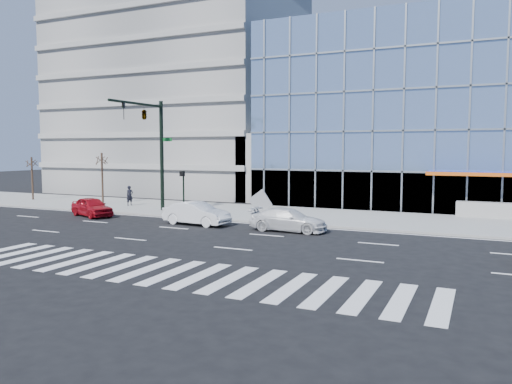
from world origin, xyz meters
TOP-DOWN VIEW (x-y plane):
  - ground at (0.00, 0.00)m, footprint 160.00×160.00m
  - sidewalk at (0.00, 8.00)m, footprint 120.00×8.00m
  - parking_garage at (-20.00, 26.00)m, footprint 24.00×24.00m
  - ramp_block at (-6.00, 18.00)m, footprint 6.00×8.00m
  - tower_far_mid at (-58.00, 64.00)m, footprint 13.00×13.00m
  - tower_backdrop at (-30.00, 70.00)m, footprint 14.00×14.00m
  - traffic_signal at (-11.00, 4.57)m, footprint 1.14×5.74m
  - ped_signal_post at (-8.50, 4.94)m, footprint 0.30×0.33m
  - street_tree_near at (-18.00, 7.50)m, footprint 1.10×1.10m
  - street_tree_far at (-26.00, 7.50)m, footprint 1.10×1.10m
  - white_suv at (0.58, 1.80)m, footprint 4.48×1.83m
  - white_sedan at (-5.42, 1.65)m, footprint 4.42×1.89m
  - red_sedan at (-14.02, 1.92)m, footprint 4.24×2.93m
  - pedestrian at (-15.13, 7.38)m, footprint 0.57×0.68m
  - tilted_panel at (-3.17, 6.29)m, footprint 1.82×0.12m

SIDE VIEW (x-z plane):
  - ground at x=0.00m, z-range 0.00..0.00m
  - sidewalk at x=0.00m, z-range 0.00..0.15m
  - white_suv at x=0.58m, z-range 0.00..1.30m
  - red_sedan at x=-14.02m, z-range 0.00..1.34m
  - white_sedan at x=-5.42m, z-range 0.00..1.42m
  - pedestrian at x=-15.13m, z-range 0.15..1.73m
  - tilted_panel at x=-3.17m, z-range 0.15..1.96m
  - ped_signal_post at x=-8.50m, z-range 0.64..3.64m
  - ramp_block at x=-6.00m, z-range 0.00..6.00m
  - street_tree_far at x=-26.00m, z-range 1.51..5.38m
  - street_tree_near at x=-18.00m, z-range 1.66..5.89m
  - traffic_signal at x=-11.00m, z-range 2.16..10.16m
  - parking_garage at x=-20.00m, z-range 0.00..20.00m
  - tower_backdrop at x=-30.00m, z-range 0.00..48.00m
  - tower_far_mid at x=-58.00m, z-range 0.00..60.00m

